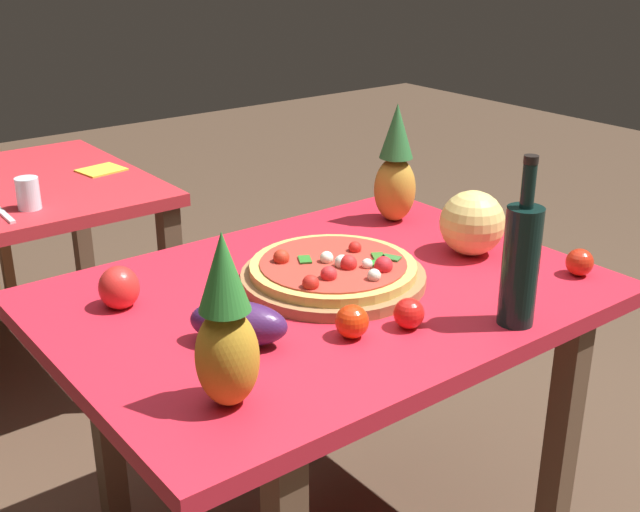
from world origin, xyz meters
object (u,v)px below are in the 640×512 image
at_px(tomato_by_bottle, 409,313).
at_px(knife_utensil, 4,214).
at_px(pineapple_left, 395,169).
at_px(melon, 472,223).
at_px(display_table, 325,326).
at_px(pizza_board, 333,277).
at_px(pizza, 334,267).
at_px(bell_pepper, 119,288).
at_px(tomato_near_board, 580,262).
at_px(pineapple_right, 226,330).
at_px(napkin_folded, 101,170).
at_px(eggplant, 239,323).
at_px(drinking_glass_water, 28,193).
at_px(tomato_at_corner, 352,322).
at_px(wine_bottle, 521,262).
at_px(background_table, 5,220).

bearing_deg(tomato_by_bottle, knife_utensil, 109.63).
bearing_deg(pineapple_left, melon, -93.31).
relative_size(display_table, pizza_board, 2.86).
bearing_deg(tomato_by_bottle, pizza, 86.11).
height_order(bell_pepper, tomato_near_board, bell_pepper).
bearing_deg(pizza, melon, -9.74).
xyz_separation_m(pineapple_right, knife_utensil, (0.01, 1.25, -0.14)).
relative_size(pizza_board, napkin_folded, 3.08).
bearing_deg(tomato_near_board, eggplant, 166.12).
bearing_deg(melon, pizza_board, 169.57).
bearing_deg(display_table, drinking_glass_water, 108.93).
xyz_separation_m(pineapple_right, tomato_near_board, (0.95, -0.03, -0.11)).
bearing_deg(tomato_by_bottle, napkin_folded, 91.02).
bearing_deg(drinking_glass_water, display_table, -71.07).
height_order(eggplant, tomato_at_corner, eggplant).
bearing_deg(napkin_folded, eggplant, -102.18).
xyz_separation_m(wine_bottle, bell_pepper, (-0.62, 0.58, -0.09)).
height_order(pizza_board, napkin_folded, pizza_board).
xyz_separation_m(melon, bell_pepper, (-0.84, 0.25, -0.04)).
xyz_separation_m(pineapple_left, eggplant, (-0.74, -0.35, -0.10)).
distance_m(pizza_board, tomato_by_bottle, 0.28).
distance_m(pineapple_left, tomato_at_corner, 0.73).
xyz_separation_m(pizza_board, pineapple_right, (-0.46, -0.29, 0.13)).
bearing_deg(drinking_glass_water, napkin_folded, 37.23).
xyz_separation_m(pizza, pineapple_right, (-0.46, -0.29, 0.10)).
distance_m(tomato_at_corner, tomato_near_board, 0.63).
distance_m(pineapple_right, napkin_folded, 1.57).
xyz_separation_m(pizza_board, tomato_near_board, (0.49, -0.32, 0.02)).
bearing_deg(napkin_folded, drinking_glass_water, -142.77).
bearing_deg(drinking_glass_water, background_table, 90.06).
bearing_deg(tomato_near_board, pizza, 146.97).
xyz_separation_m(pizza, knife_utensil, (-0.46, 0.96, -0.04)).
relative_size(display_table, drinking_glass_water, 13.04).
distance_m(background_table, drinking_glass_water, 0.33).
distance_m(background_table, knife_utensil, 0.33).
relative_size(tomato_by_bottle, knife_utensil, 0.36).
distance_m(wine_bottle, napkin_folded, 1.63).
relative_size(pizza_board, tomato_at_corner, 6.27).
height_order(pineapple_left, tomato_at_corner, pineapple_left).
distance_m(pineapple_left, drinking_glass_water, 1.07).
bearing_deg(background_table, pineapple_left, -52.20).
height_order(wine_bottle, tomato_near_board, wine_bottle).
height_order(melon, napkin_folded, melon).
distance_m(pineapple_left, eggplant, 0.83).
height_order(display_table, tomato_near_board, tomato_near_board).
xyz_separation_m(pineapple_left, napkin_folded, (-0.45, 0.98, -0.15)).
relative_size(pineapple_left, drinking_glass_water, 3.51).
height_order(background_table, wine_bottle, wine_bottle).
relative_size(background_table, knife_utensil, 4.96).
bearing_deg(knife_utensil, wine_bottle, -63.31).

